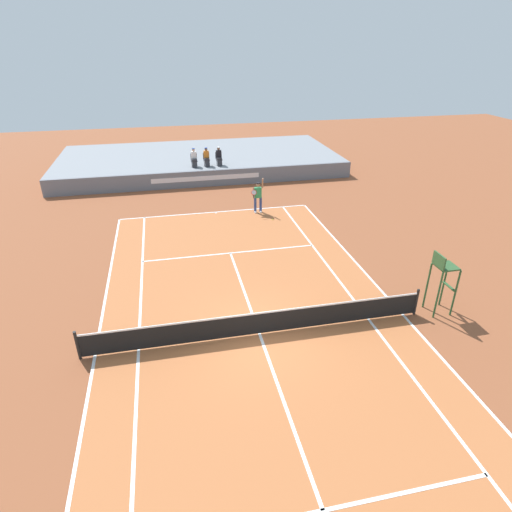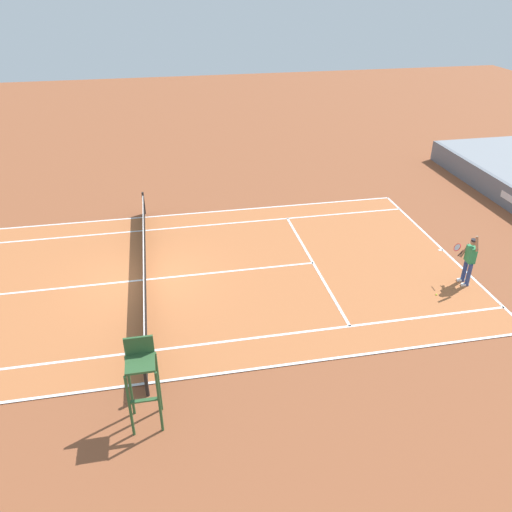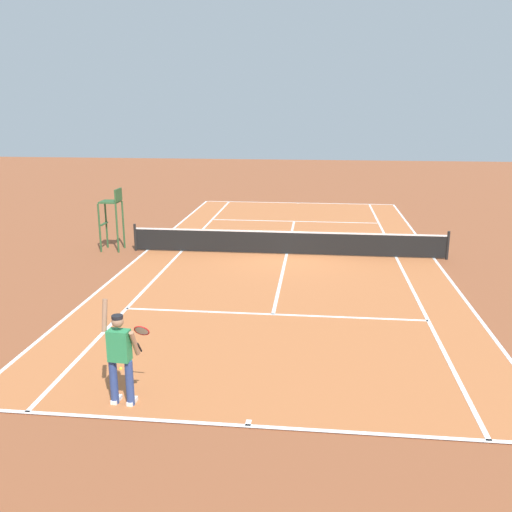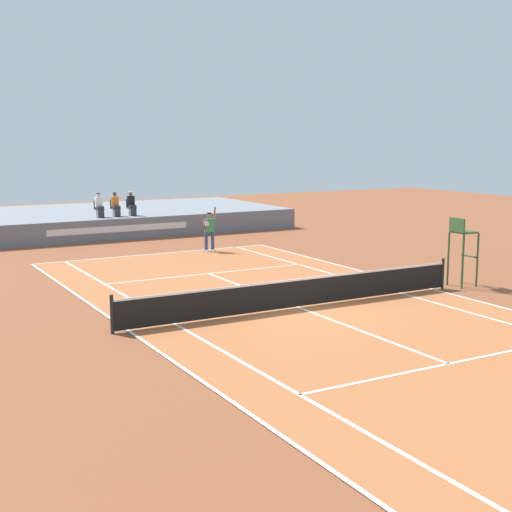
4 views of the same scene
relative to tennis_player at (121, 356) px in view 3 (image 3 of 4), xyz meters
name	(u,v)px [view 3 (image 3 of 4)]	position (x,y,z in m)	size (l,w,h in m)	color
ground_plane	(287,255)	(-2.44, -11.38, -0.99)	(80.00, 80.00, 0.00)	brown
court	(287,255)	(-2.44, -11.38, -0.98)	(11.08, 23.88, 0.03)	#B76638
net	(287,242)	(-2.44, -11.38, -0.47)	(11.98, 0.10, 1.07)	black
tennis_player	(121,356)	(0.00, 0.00, 0.00)	(0.79, 0.62, 2.08)	navy
tennis_ball	(121,369)	(0.55, -1.37, -0.96)	(0.07, 0.07, 0.07)	#D1E533
umpire_chair	(112,211)	(4.36, -11.38, 0.56)	(0.77, 0.77, 2.44)	#2D562D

